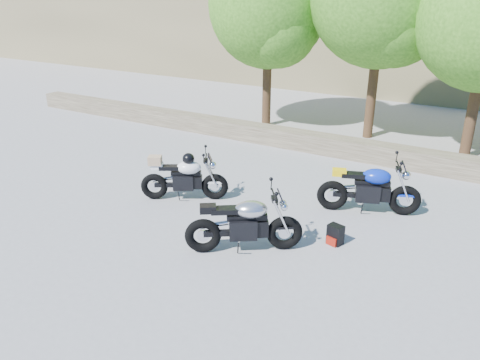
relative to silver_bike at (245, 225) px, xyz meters
name	(u,v)px	position (x,y,z in m)	size (l,w,h in m)	color
ground	(203,233)	(-0.98, 0.14, -0.50)	(90.00, 90.00, 0.00)	gray
stone_wall	(317,143)	(-0.98, 5.64, -0.25)	(22.00, 0.55, 0.50)	brown
tree_decid_left	(271,9)	(-3.37, 7.28, 3.14)	(3.67, 3.67, 5.62)	#382314
silver_bike	(245,225)	(0.00, 0.00, 0.00)	(1.74, 1.29, 1.02)	black
white_bike	(184,177)	(-2.20, 1.19, 0.01)	(1.68, 1.07, 1.04)	black
blue_bike	(370,189)	(1.38, 2.57, 0.00)	(1.96, 0.92, 1.03)	black
backpack	(335,235)	(1.25, 1.02, -0.32)	(0.30, 0.28, 0.36)	black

